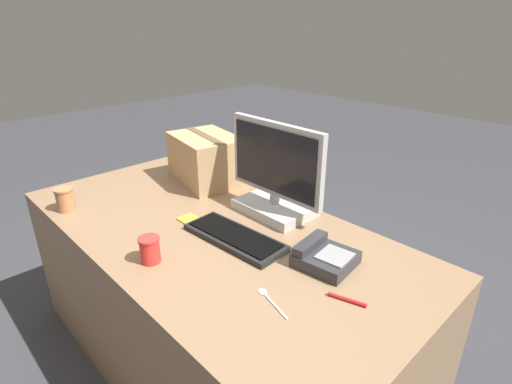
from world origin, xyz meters
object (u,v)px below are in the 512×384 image
Objects in this scene: desk_phone at (324,257)px; spoon at (268,298)px; cardboard_box at (206,159)px; sticky_note_pad at (188,219)px; keyboard at (235,237)px; paper_cup_left at (65,199)px; monitor at (275,179)px; paper_cup_right at (150,250)px; pen_marker at (347,300)px.

desk_phone is 1.29× the size of spoon.
cardboard_box reaches higher than sticky_note_pad.
cardboard_box is (-0.89, 0.17, 0.09)m from desk_phone.
desk_phone is 0.62m from sticky_note_pad.
sticky_note_pad is at bearing -177.01° from keyboard.
paper_cup_left reaches higher than keyboard.
monitor is 5.19× the size of paper_cup_right.
paper_cup_left is 0.69m from cardboard_box.
monitor is 0.45m from desk_phone.
sticky_note_pad is (-0.60, -0.15, -0.03)m from desk_phone.
paper_cup_right is at bearing -57.98° from sticky_note_pad.
monitor is 4.19× the size of pen_marker.
paper_cup_left is 1.10× the size of paper_cup_right.
sticky_note_pad is (-0.27, -0.03, -0.01)m from keyboard.
monitor reaches higher than cardboard_box.
keyboard is at bearing 6.84° from sticky_note_pad.
pen_marker is (1.23, 0.38, -0.05)m from paper_cup_left.
pen_marker is at bearing -2.82° from keyboard.
cardboard_box is (0.16, 0.66, 0.07)m from paper_cup_left.
desk_phone is 1.75× the size of pen_marker.
paper_cup_left is (-1.05, -0.49, 0.02)m from desk_phone.
sticky_note_pad is (0.29, -0.32, -0.12)m from cardboard_box.
paper_cup_right is 0.23× the size of cardboard_box.
monitor reaches higher than sticky_note_pad.
keyboard reaches higher than pen_marker.
paper_cup_left reaches higher than desk_phone.
monitor is at bearing 149.84° from desk_phone.
paper_cup_left is at bearing -142.71° from sticky_note_pad.
monitor is 0.65m from pen_marker.
paper_cup_right is at bearing -52.39° from cardboard_box.
monitor reaches higher than paper_cup_left.
keyboard is 1.04× the size of cardboard_box.
desk_phone reaches higher than spoon.
keyboard is 4.55× the size of paper_cup_right.
paper_cup_right reaches higher than sticky_note_pad.
desk_phone is at bearing -22.57° from monitor.
spoon is (-0.00, -0.27, -0.03)m from desk_phone.
paper_cup_right is at bearing -110.20° from keyboard.
spoon is (0.34, -0.16, -0.01)m from keyboard.
keyboard is 0.64m from cardboard_box.
cardboard_box is (-0.50, 0.01, -0.03)m from monitor.
desk_phone is 0.50× the size of cardboard_box.
paper_cup_left reaches higher than spoon.
monitor is 0.61m from spoon.
cardboard_box is (-0.46, 0.60, 0.07)m from paper_cup_right.
keyboard is 2.71× the size of spoon.
paper_cup_left is 1.07m from spoon.
sticky_note_pad is (-0.17, 0.28, -0.05)m from paper_cup_right.
sticky_note_pad is at bearing 3.23° from spoon.
pen_marker is at bearing -14.84° from cardboard_box.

